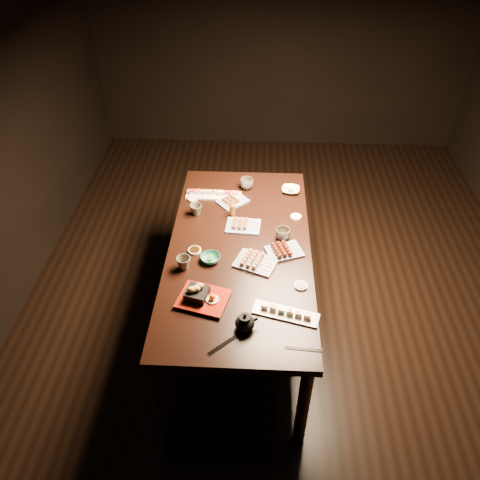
# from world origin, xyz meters

# --- Properties ---
(ground) EXTENTS (5.00, 5.00, 0.00)m
(ground) POSITION_xyz_m (0.00, 0.00, 0.00)
(ground) COLOR black
(ground) RESTS_ON ground
(dining_table) EXTENTS (0.97, 1.83, 0.75)m
(dining_table) POSITION_xyz_m (-0.32, -0.32, 0.38)
(dining_table) COLOR black
(dining_table) RESTS_ON ground
(sushi_platter_near) EXTENTS (0.38, 0.19, 0.04)m
(sushi_platter_near) POSITION_xyz_m (-0.04, -0.86, 0.77)
(sushi_platter_near) COLOR white
(sushi_platter_near) RESTS_ON dining_table
(sushi_platter_far) EXTENTS (0.40, 0.12, 0.05)m
(sushi_platter_far) POSITION_xyz_m (-0.53, 0.25, 0.77)
(sushi_platter_far) COLOR white
(sushi_platter_far) RESTS_ON dining_table
(yakitori_plate_center) EXTENTS (0.24, 0.18, 0.06)m
(yakitori_plate_center) POSITION_xyz_m (-0.30, -0.11, 0.78)
(yakitori_plate_center) COLOR #828EB6
(yakitori_plate_center) RESTS_ON dining_table
(yakitori_plate_right) EXTENTS (0.29, 0.25, 0.06)m
(yakitori_plate_right) POSITION_xyz_m (-0.21, -0.46, 0.78)
(yakitori_plate_right) COLOR #828EB6
(yakitori_plate_right) RESTS_ON dining_table
(yakitori_plate_left) EXTENTS (0.25, 0.24, 0.05)m
(yakitori_plate_left) POSITION_xyz_m (-0.39, 0.18, 0.78)
(yakitori_plate_left) COLOR #828EB6
(yakitori_plate_left) RESTS_ON dining_table
(tsukune_plate) EXTENTS (0.26, 0.22, 0.06)m
(tsukune_plate) POSITION_xyz_m (-0.04, -0.35, 0.78)
(tsukune_plate) COLOR #828EB6
(tsukune_plate) RESTS_ON dining_table
(edamame_bowl_green) EXTENTS (0.15, 0.15, 0.04)m
(edamame_bowl_green) POSITION_xyz_m (-0.49, -0.45, 0.77)
(edamame_bowl_green) COLOR #277865
(edamame_bowl_green) RESTS_ON dining_table
(edamame_bowl_cream) EXTENTS (0.15, 0.15, 0.03)m
(edamame_bowl_cream) POSITION_xyz_m (0.03, 0.33, 0.77)
(edamame_bowl_cream) COLOR #F0E0C4
(edamame_bowl_cream) RESTS_ON dining_table
(tempura_tray) EXTENTS (0.32, 0.28, 0.10)m
(tempura_tray) POSITION_xyz_m (-0.50, -0.78, 0.80)
(tempura_tray) COLOR black
(tempura_tray) RESTS_ON dining_table
(teacup_near_left) EXTENTS (0.10, 0.10, 0.08)m
(teacup_near_left) POSITION_xyz_m (-0.64, -0.52, 0.79)
(teacup_near_left) COLOR #4B4339
(teacup_near_left) RESTS_ON dining_table
(teacup_mid_right) EXTENTS (0.10, 0.10, 0.08)m
(teacup_mid_right) POSITION_xyz_m (-0.04, -0.21, 0.79)
(teacup_mid_right) COLOR #4B4339
(teacup_mid_right) RESTS_ON dining_table
(teacup_far_left) EXTENTS (0.10, 0.10, 0.08)m
(teacup_far_left) POSITION_xyz_m (-0.63, 0.02, 0.79)
(teacup_far_left) COLOR #4B4339
(teacup_far_left) RESTS_ON dining_table
(teacup_far_right) EXTENTS (0.13, 0.13, 0.08)m
(teacup_far_right) POSITION_xyz_m (-0.30, 0.36, 0.79)
(teacup_far_right) COLOR #4B4339
(teacup_far_right) RESTS_ON dining_table
(teapot) EXTENTS (0.15, 0.15, 0.11)m
(teapot) POSITION_xyz_m (-0.26, -0.96, 0.80)
(teapot) COLOR black
(teapot) RESTS_ON dining_table
(condiment_bottle) EXTENTS (0.04, 0.04, 0.12)m
(condiment_bottle) POSITION_xyz_m (-0.38, 0.02, 0.81)
(condiment_bottle) COLOR brown
(condiment_bottle) RESTS_ON dining_table
(sauce_dish_west) EXTENTS (0.11, 0.11, 0.01)m
(sauce_dish_west) POSITION_xyz_m (-0.60, -0.37, 0.76)
(sauce_dish_west) COLOR white
(sauce_dish_west) RESTS_ON dining_table
(sauce_dish_east) EXTENTS (0.10, 0.10, 0.01)m
(sauce_dish_east) POSITION_xyz_m (0.05, 0.01, 0.76)
(sauce_dish_east) COLOR white
(sauce_dish_east) RESTS_ON dining_table
(sauce_dish_se) EXTENTS (0.10, 0.10, 0.01)m
(sauce_dish_se) POSITION_xyz_m (0.05, -0.64, 0.76)
(sauce_dish_se) COLOR white
(sauce_dish_se) RESTS_ON dining_table
(sauce_dish_nw) EXTENTS (0.07, 0.07, 0.01)m
(sauce_dish_nw) POSITION_xyz_m (-0.68, 0.19, 0.76)
(sauce_dish_nw) COLOR white
(sauce_dish_nw) RESTS_ON dining_table
(chopsticks_near) EXTENTS (0.19, 0.17, 0.01)m
(chopsticks_near) POSITION_xyz_m (-0.35, -1.06, 0.75)
(chopsticks_near) COLOR black
(chopsticks_near) RESTS_ON dining_table
(chopsticks_se) EXTENTS (0.20, 0.03, 0.01)m
(chopsticks_se) POSITION_xyz_m (0.05, -1.09, 0.75)
(chopsticks_se) COLOR black
(chopsticks_se) RESTS_ON dining_table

